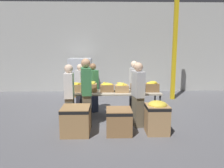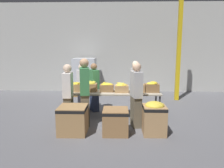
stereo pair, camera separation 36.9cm
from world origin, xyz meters
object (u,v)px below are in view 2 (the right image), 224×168
(banana_box_4, at_px, (138,87))
(volunteer_1, at_px, (136,95))
(banana_box_5, at_px, (152,87))
(support_pillar, at_px, (179,48))
(volunteer_4, at_px, (68,95))
(pallet_stack_0, at_px, (85,77))
(volunteer_2, at_px, (135,86))
(volunteer_5, at_px, (85,92))
(volunteer_3, at_px, (94,88))
(donation_bin_2, at_px, (154,117))
(volunteer_0, at_px, (82,87))
(banana_box_1, at_px, (90,86))
(donation_bin_0, at_px, (73,119))
(banana_box_0, at_px, (76,87))
(banana_box_2, at_px, (107,87))
(sorting_table, at_px, (114,93))
(banana_box_3, at_px, (122,88))
(donation_bin_1, at_px, (116,120))

(banana_box_4, bearing_deg, volunteer_1, -97.50)
(banana_box_5, bearing_deg, support_pillar, 59.39)
(volunteer_4, height_order, pallet_stack_0, volunteer_4)
(volunteer_1, xyz_separation_m, volunteer_2, (0.08, 1.45, -0.03))
(banana_box_4, bearing_deg, volunteer_5, -155.04)
(volunteer_3, height_order, donation_bin_2, volunteer_3)
(volunteer_1, distance_m, volunteer_2, 1.45)
(volunteer_1, bearing_deg, volunteer_0, 35.91)
(banana_box_1, relative_size, donation_bin_0, 0.58)
(volunteer_2, distance_m, support_pillar, 2.59)
(banana_box_4, bearing_deg, volunteer_2, 91.63)
(volunteer_5, relative_size, pallet_stack_0, 1.12)
(banana_box_0, relative_size, donation_bin_2, 0.50)
(donation_bin_0, bearing_deg, volunteer_5, 70.92)
(volunteer_3, relative_size, volunteer_4, 0.96)
(volunteer_0, bearing_deg, volunteer_3, 40.68)
(banana_box_1, relative_size, support_pillar, 0.10)
(banana_box_2, distance_m, volunteer_0, 1.11)
(banana_box_2, xyz_separation_m, volunteer_5, (-0.54, -0.70, -0.02))
(sorting_table, xyz_separation_m, support_pillar, (2.41, 2.20, 1.29))
(banana_box_4, xyz_separation_m, support_pillar, (1.72, 2.20, 1.09))
(pallet_stack_0, bearing_deg, banana_box_3, -63.33)
(volunteer_3, bearing_deg, banana_box_4, 37.70)
(banana_box_5, bearing_deg, volunteer_3, 160.65)
(sorting_table, relative_size, banana_box_1, 6.95)
(volunteer_3, bearing_deg, banana_box_2, 9.74)
(banana_box_3, xyz_separation_m, volunteer_2, (0.44, 0.73, -0.09))
(volunteer_1, bearing_deg, support_pillar, -43.50)
(banana_box_5, height_order, support_pillar, support_pillar)
(banana_box_0, height_order, volunteer_4, volunteer_4)
(volunteer_2, bearing_deg, banana_box_2, -33.45)
(volunteer_1, bearing_deg, banana_box_5, -46.17)
(banana_box_3, height_order, volunteer_0, volunteer_0)
(banana_box_4, xyz_separation_m, pallet_stack_0, (-2.01, 3.05, -0.13))
(banana_box_0, height_order, donation_bin_1, banana_box_0)
(volunteer_3, distance_m, donation_bin_1, 2.05)
(banana_box_3, distance_m, support_pillar, 3.31)
(banana_box_3, relative_size, banana_box_4, 1.00)
(banana_box_0, distance_m, volunteer_1, 1.87)
(banana_box_1, relative_size, donation_bin_1, 0.64)
(banana_box_0, xyz_separation_m, volunteer_0, (0.05, 0.72, -0.15))
(banana_box_1, xyz_separation_m, volunteer_4, (-0.48, -0.76, -0.11))
(volunteer_5, bearing_deg, pallet_stack_0, -0.51)
(sorting_table, xyz_separation_m, banana_box_3, (0.22, -0.03, 0.18))
(donation_bin_0, bearing_deg, donation_bin_2, 0.00)
(banana_box_3, bearing_deg, donation_bin_1, -97.14)
(donation_bin_2, bearing_deg, banana_box_1, 142.01)
(banana_box_2, height_order, donation_bin_1, banana_box_2)
(sorting_table, distance_m, banana_box_3, 0.29)
(banana_box_4, relative_size, volunteer_4, 0.24)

